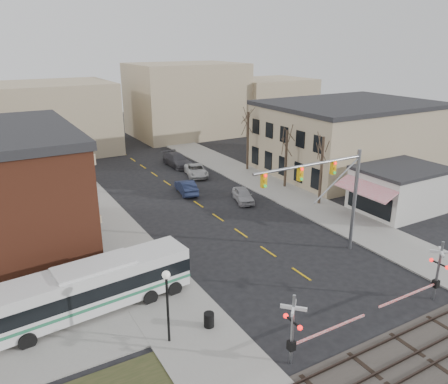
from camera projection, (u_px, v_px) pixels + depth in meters
The scene contains 22 objects.
ground at pixel (321, 287), 29.01m from camera, with size 160.00×160.00×0.00m, color black.
sidewalk_west at pixel (98, 215), 40.86m from camera, with size 5.00×60.00×0.12m, color gray.
sidewalk_east at pixel (265, 184), 49.84m from camera, with size 5.00×60.00×0.12m, color gray.
ballast_strip at pixel (426, 359), 22.46m from camera, with size 160.00×5.00×0.06m, color #332D28.
rail_tracks at pixel (427, 357), 22.43m from camera, with size 160.00×3.91×0.14m.
tan_building at pixel (348, 136), 54.37m from camera, with size 20.30×15.30×8.50m.
awning_shop at pixel (400, 189), 41.58m from camera, with size 9.74×6.20×4.30m.
tree_east_a at pixel (321, 171), 42.64m from camera, with size 0.28×0.28×6.75m.
tree_east_b at pixel (286, 159), 47.77m from camera, with size 0.28×0.28×6.30m.
tree_east_c at pixel (248, 141), 54.26m from camera, with size 0.28×0.28×7.20m.
transit_bus at pixel (96, 286), 26.01m from camera, with size 11.72×3.61×2.97m.
traffic_signal_mast at pixel (330, 185), 31.35m from camera, with size 9.50×0.30×8.00m.
rr_crossing_west at pixel (299, 328), 21.73m from camera, with size 5.60×1.36×4.00m.
rr_crossing_east at pixel (434, 273), 26.87m from camera, with size 5.60×1.36×4.00m.
street_lamp at pixel (167, 292), 22.67m from camera, with size 0.44×0.44×4.27m.
trash_bin at pixel (209, 320), 24.73m from camera, with size 0.60×0.60×0.85m, color black.
car_a at pixel (243, 195), 44.26m from camera, with size 1.61×3.99×1.36m, color #98989C.
car_b at pixel (186, 187), 46.65m from camera, with size 1.53×4.40×1.45m, color #161D38.
car_c at pixel (196, 170), 52.71m from camera, with size 2.27×4.93×1.37m, color #B6B6B6.
car_d at pixel (177, 160), 56.84m from camera, with size 2.30×5.65×1.64m, color #49484E.
pedestrian_near at pixel (155, 287), 27.36m from camera, with size 0.58×0.38×1.60m, color #5A4D48.
pedestrian_far at pixel (118, 271), 29.13m from camera, with size 0.82×0.64×1.69m, color #2C354D.
Camera 1 is at (-18.24, -18.71, 15.51)m, focal length 35.00 mm.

